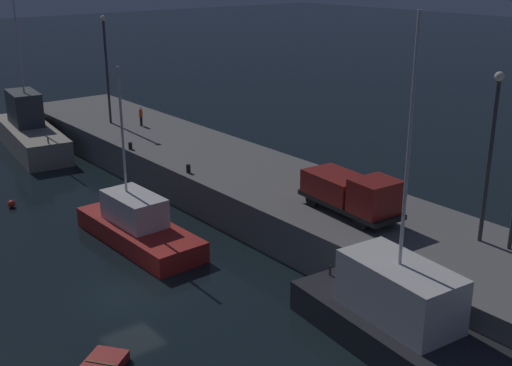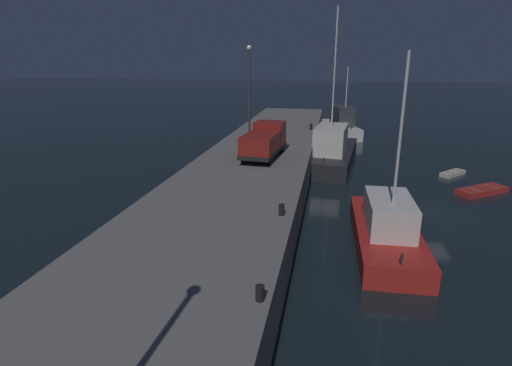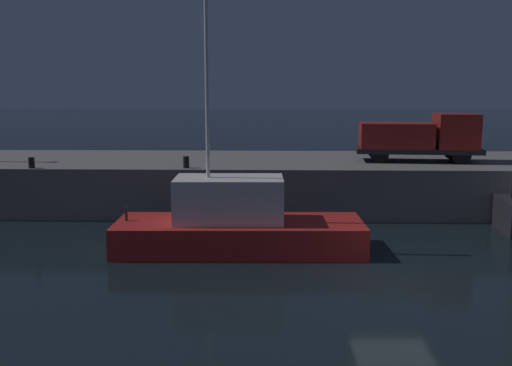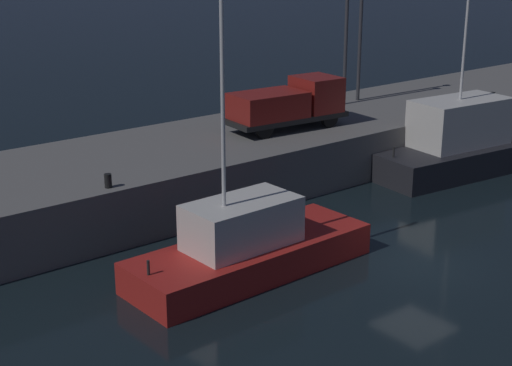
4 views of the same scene
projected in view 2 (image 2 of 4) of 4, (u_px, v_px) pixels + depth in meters
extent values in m
plane|color=black|center=(431.00, 215.00, 25.85)|extent=(320.00, 320.00, 0.00)
cube|color=slate|center=(244.00, 186.00, 27.63)|extent=(68.96, 8.20, 2.43)
cube|color=#232328|center=(332.00, 157.00, 38.10)|extent=(12.70, 5.08, 1.41)
cube|color=silver|center=(331.00, 139.00, 36.35)|extent=(5.29, 3.08, 2.34)
cylinder|color=silver|center=(335.00, 69.00, 34.46)|extent=(0.14, 0.14, 9.84)
cylinder|color=#262626|center=(324.00, 161.00, 32.61)|extent=(0.10, 0.10, 0.50)
cube|color=red|center=(386.00, 236.00, 21.43)|extent=(9.31, 3.32, 1.15)
cube|color=silver|center=(389.00, 214.00, 20.66)|extent=(4.06, 2.27, 1.65)
cylinder|color=silver|center=(401.00, 131.00, 18.65)|extent=(0.14, 0.14, 7.06)
cylinder|color=#262626|center=(401.00, 259.00, 17.18)|extent=(0.10, 0.10, 0.50)
cube|color=silver|center=(339.00, 130.00, 52.58)|extent=(10.20, 5.53, 1.38)
cube|color=#33383D|center=(342.00, 116.00, 51.24)|extent=(4.43, 3.07, 2.40)
cylinder|color=silver|center=(347.00, 87.00, 49.11)|extent=(0.14, 0.14, 4.71)
cylinder|color=#262626|center=(351.00, 128.00, 48.02)|extent=(0.10, 0.10, 0.50)
cube|color=#B22823|center=(482.00, 191.00, 29.94)|extent=(3.55, 4.14, 0.41)
cube|color=olive|center=(474.00, 189.00, 29.50)|extent=(1.07, 0.81, 0.04)
cube|color=olive|center=(490.00, 186.00, 30.24)|extent=(1.07, 0.81, 0.04)
cube|color=beige|center=(453.00, 173.00, 34.56)|extent=(2.59, 2.48, 0.33)
cube|color=olive|center=(449.00, 172.00, 34.17)|extent=(0.62, 0.67, 0.04)
cube|color=olive|center=(456.00, 170.00, 34.84)|extent=(0.62, 0.67, 0.04)
cylinder|color=#38383D|center=(249.00, 97.00, 35.57)|extent=(0.20, 0.20, 7.74)
sphere|color=#F9EFCC|center=(249.00, 48.00, 34.38)|extent=(0.44, 0.44, 0.44)
cylinder|color=#38383D|center=(249.00, 95.00, 36.94)|extent=(0.20, 0.20, 7.70)
sphere|color=#F9EFCC|center=(249.00, 49.00, 35.76)|extent=(0.44, 0.44, 0.44)
cylinder|color=black|center=(259.00, 146.00, 32.24)|extent=(0.92, 0.35, 0.90)
cylinder|color=black|center=(281.00, 147.00, 31.77)|extent=(0.92, 0.35, 0.90)
cylinder|color=black|center=(244.00, 157.00, 28.63)|extent=(0.92, 0.35, 0.90)
cylinder|color=black|center=(270.00, 158.00, 28.16)|extent=(0.92, 0.35, 0.90)
cube|color=black|center=(264.00, 150.00, 30.17)|extent=(6.28, 2.70, 0.25)
cube|color=maroon|center=(270.00, 133.00, 31.57)|extent=(2.13, 2.36, 1.71)
cube|color=maroon|center=(260.00, 143.00, 28.93)|extent=(3.72, 2.49, 1.24)
cylinder|color=black|center=(260.00, 293.00, 12.39)|extent=(0.28, 0.28, 0.50)
cylinder|color=black|center=(282.00, 210.00, 19.14)|extent=(0.28, 0.28, 0.54)
cylinder|color=black|center=(311.00, 127.00, 42.05)|extent=(0.28, 0.28, 0.63)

